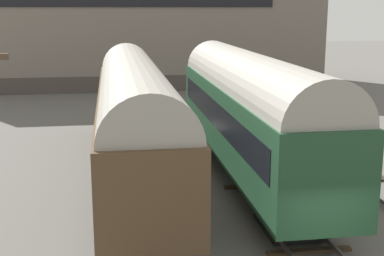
# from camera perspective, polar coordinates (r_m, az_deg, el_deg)

# --- Properties ---
(train_car_green) EXTENTS (2.93, 17.04, 5.33)m
(train_car_green) POSITION_cam_1_polar(r_m,az_deg,el_deg) (22.39, 6.12, 2.17)
(train_car_green) COLOR black
(train_car_green) RESTS_ON ground
(train_car_brown) EXTENTS (2.93, 18.97, 5.14)m
(train_car_brown) POSITION_cam_1_polar(r_m,az_deg,el_deg) (22.18, -6.18, 1.79)
(train_car_brown) COLOR black
(train_car_brown) RESTS_ON ground
(warehouse_building) EXTENTS (33.89, 10.79, 14.11)m
(warehouse_building) POSITION_cam_1_polar(r_m,az_deg,el_deg) (51.19, -6.42, 12.58)
(warehouse_building) COLOR #46403A
(warehouse_building) RESTS_ON ground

